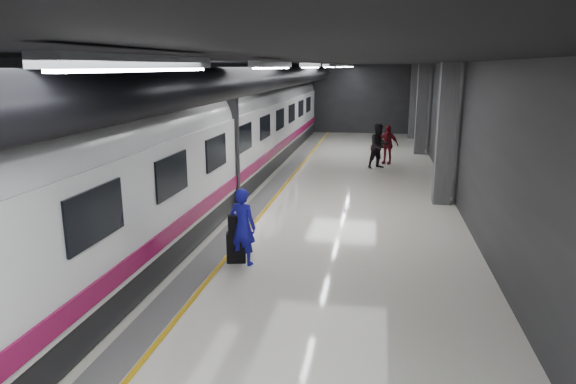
{
  "coord_description": "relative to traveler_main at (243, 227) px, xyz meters",
  "views": [
    {
      "loc": [
        2.45,
        -14.92,
        4.36
      ],
      "look_at": [
        0.27,
        -2.62,
        1.3
      ],
      "focal_mm": 32.0,
      "sensor_mm": 36.0,
      "label": 1
    }
  ],
  "objects": [
    {
      "name": "traveler_main",
      "position": [
        0.0,
        0.0,
        0.0
      ],
      "size": [
        0.74,
        0.59,
        1.76
      ],
      "primitive_type": "imported",
      "rotation": [
        0.0,
        0.0,
        2.85
      ],
      "color": "#1B1ECD",
      "rests_on": "ground"
    },
    {
      "name": "shoulder_bag",
      "position": [
        -0.19,
        0.05,
        0.03
      ],
      "size": [
        0.36,
        0.27,
        0.43
      ],
      "primitive_type": "cube",
      "rotation": [
        0.0,
        0.0,
        0.35
      ],
      "color": "black",
      "rests_on": "suitcase_main"
    },
    {
      "name": "suitcase_far",
      "position": [
        3.12,
        17.84,
        -0.65
      ],
      "size": [
        0.35,
        0.27,
        0.46
      ],
      "primitive_type": "cube",
      "rotation": [
        0.0,
        0.0,
        -0.23
      ],
      "color": "black",
      "rests_on": "ground"
    },
    {
      "name": "traveler_far_a",
      "position": [
        2.95,
        11.99,
        0.1
      ],
      "size": [
        1.21,
        1.14,
        1.97
      ],
      "primitive_type": "imported",
      "rotation": [
        0.0,
        0.0,
        0.56
      ],
      "color": "black",
      "rests_on": "ground"
    },
    {
      "name": "train",
      "position": [
        -2.78,
        4.31,
        1.19
      ],
      "size": [
        3.05,
        38.0,
        4.05
      ],
      "color": "black",
      "rests_on": "ground"
    },
    {
      "name": "traveler_far_b",
      "position": [
        3.32,
        13.15,
        0.01
      ],
      "size": [
        1.13,
        0.76,
        1.78
      ],
      "primitive_type": "imported",
      "rotation": [
        0.0,
        0.0,
        -0.34
      ],
      "color": "maroon",
      "rests_on": "ground"
    },
    {
      "name": "platform_hall",
      "position": [
        0.18,
        5.27,
        2.65
      ],
      "size": [
        10.02,
        40.02,
        4.51
      ],
      "color": "black",
      "rests_on": "ground"
    },
    {
      "name": "ground",
      "position": [
        0.46,
        4.31,
        -0.88
      ],
      "size": [
        40.0,
        40.0,
        0.0
      ],
      "primitive_type": "plane",
      "color": "silver",
      "rests_on": "ground"
    },
    {
      "name": "suitcase_main",
      "position": [
        -0.19,
        0.08,
        -0.53
      ],
      "size": [
        0.48,
        0.36,
        0.7
      ],
      "primitive_type": "cube",
      "rotation": [
        0.0,
        0.0,
        0.23
      ],
      "color": "black",
      "rests_on": "ground"
    }
  ]
}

